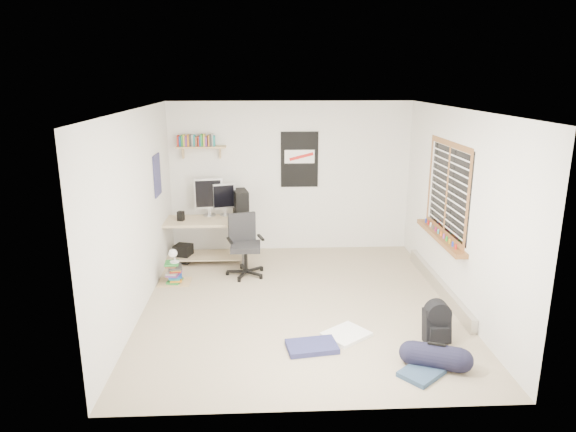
{
  "coord_description": "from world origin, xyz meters",
  "views": [
    {
      "loc": [
        -0.44,
        -6.18,
        2.88
      ],
      "look_at": [
        -0.13,
        0.27,
        1.12
      ],
      "focal_mm": 32.0,
      "sensor_mm": 36.0,
      "label": 1
    }
  ],
  "objects_px": {
    "backpack": "(437,325)",
    "duffel_bag": "(436,355)",
    "desk": "(202,240)",
    "office_chair": "(246,244)",
    "book_stack": "(174,273)"
  },
  "relations": [
    {
      "from": "desk",
      "to": "book_stack",
      "type": "xyz_separation_m",
      "value": [
        -0.3,
        -0.87,
        -0.22
      ]
    },
    {
      "from": "backpack",
      "to": "desk",
      "type": "bearing_deg",
      "value": 136.55
    },
    {
      "from": "office_chair",
      "to": "duffel_bag",
      "type": "height_order",
      "value": "office_chair"
    },
    {
      "from": "office_chair",
      "to": "duffel_bag",
      "type": "xyz_separation_m",
      "value": [
        2.01,
        -2.64,
        -0.35
      ]
    },
    {
      "from": "desk",
      "to": "book_stack",
      "type": "relative_size",
      "value": 3.4
    },
    {
      "from": "desk",
      "to": "book_stack",
      "type": "height_order",
      "value": "desk"
    },
    {
      "from": "backpack",
      "to": "duffel_bag",
      "type": "relative_size",
      "value": 0.76
    },
    {
      "from": "desk",
      "to": "duffel_bag",
      "type": "distance_m",
      "value": 4.25
    },
    {
      "from": "desk",
      "to": "office_chair",
      "type": "xyz_separation_m",
      "value": [
        0.72,
        -0.61,
        0.12
      ]
    },
    {
      "from": "duffel_bag",
      "to": "book_stack",
      "type": "height_order",
      "value": "duffel_bag"
    },
    {
      "from": "backpack",
      "to": "duffel_bag",
      "type": "xyz_separation_m",
      "value": [
        -0.18,
        -0.52,
        -0.06
      ]
    },
    {
      "from": "office_chair",
      "to": "book_stack",
      "type": "relative_size",
      "value": 2.16
    },
    {
      "from": "backpack",
      "to": "book_stack",
      "type": "xyz_separation_m",
      "value": [
        -3.21,
        1.87,
        -0.05
      ]
    },
    {
      "from": "office_chair",
      "to": "book_stack",
      "type": "bearing_deg",
      "value": 177.62
    },
    {
      "from": "office_chair",
      "to": "book_stack",
      "type": "height_order",
      "value": "office_chair"
    }
  ]
}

